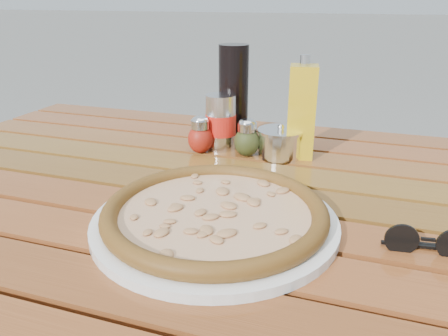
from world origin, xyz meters
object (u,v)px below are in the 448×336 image
(pepper_shaker, at_px, (200,135))
(soda_can, at_px, (221,123))
(sunglasses, at_px, (427,243))
(parmesan_tin, at_px, (280,143))
(oregano_shaker, at_px, (247,138))
(olive_oil_cruet, at_px, (302,112))
(plate, at_px, (215,221))
(pizza, at_px, (215,212))
(table, at_px, (221,225))
(dark_bottle, at_px, (233,95))

(pepper_shaker, distance_m, soda_can, 0.06)
(soda_can, height_order, sunglasses, soda_can)
(soda_can, distance_m, parmesan_tin, 0.14)
(oregano_shaker, xyz_separation_m, olive_oil_cruet, (0.11, 0.03, 0.06))
(plate, bearing_deg, pizza, -90.00)
(parmesan_tin, bearing_deg, table, -108.78)
(pepper_shaker, height_order, soda_can, soda_can)
(soda_can, relative_size, parmesan_tin, 1.19)
(plate, distance_m, pizza, 0.02)
(table, bearing_deg, plate, -74.24)
(dark_bottle, bearing_deg, pizza, -76.36)
(table, relative_size, parmesan_tin, 13.90)
(pizza, distance_m, oregano_shaker, 0.31)
(plate, distance_m, soda_can, 0.36)
(pepper_shaker, distance_m, oregano_shaker, 0.10)
(dark_bottle, relative_size, soda_can, 1.83)
(soda_can, xyz_separation_m, parmesan_tin, (0.14, -0.01, -0.03))
(pepper_shaker, bearing_deg, oregano_shaker, 7.58)
(pizza, bearing_deg, oregano_shaker, 97.25)
(dark_bottle, distance_m, olive_oil_cruet, 0.17)
(sunglasses, bearing_deg, parmesan_tin, 123.65)
(olive_oil_cruet, distance_m, sunglasses, 0.40)
(table, height_order, plate, plate)
(plate, height_order, parmesan_tin, parmesan_tin)
(table, distance_m, plate, 0.16)
(sunglasses, bearing_deg, oregano_shaker, 131.73)
(table, bearing_deg, sunglasses, -19.07)
(plate, xyz_separation_m, pepper_shaker, (-0.14, 0.30, 0.03))
(plate, xyz_separation_m, pizza, (0.00, -0.00, 0.02))
(oregano_shaker, relative_size, dark_bottle, 0.37)
(table, relative_size, olive_oil_cruet, 6.67)
(dark_bottle, height_order, sunglasses, dark_bottle)
(table, xyz_separation_m, pepper_shaker, (-0.10, 0.16, 0.11))
(parmesan_tin, bearing_deg, oregano_shaker, -167.25)
(plate, relative_size, parmesan_tin, 3.57)
(parmesan_tin, height_order, sunglasses, parmesan_tin)
(pizza, xyz_separation_m, parmesan_tin, (0.03, 0.32, 0.01))
(plate, xyz_separation_m, sunglasses, (0.29, 0.02, 0.01))
(olive_oil_cruet, height_order, sunglasses, olive_oil_cruet)
(pepper_shaker, distance_m, olive_oil_cruet, 0.22)
(pizza, bearing_deg, sunglasses, 3.88)
(dark_bottle, bearing_deg, pepper_shaker, -117.33)
(table, xyz_separation_m, soda_can, (-0.07, 0.21, 0.13))
(sunglasses, bearing_deg, pizza, 177.15)
(dark_bottle, distance_m, parmesan_tin, 0.16)
(olive_oil_cruet, bearing_deg, parmesan_tin, -157.70)
(pepper_shaker, relative_size, parmesan_tin, 0.81)
(oregano_shaker, distance_m, olive_oil_cruet, 0.12)
(pizza, bearing_deg, dark_bottle, 103.64)
(table, distance_m, pizza, 0.17)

